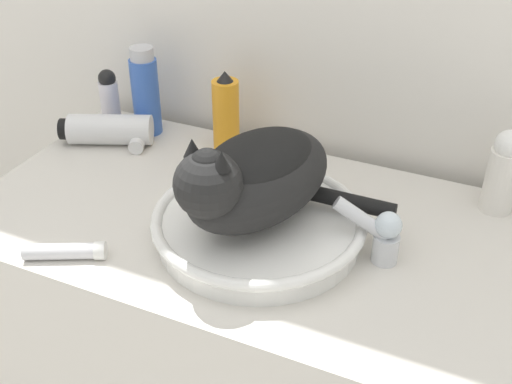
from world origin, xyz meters
name	(u,v)px	position (x,y,z in m)	size (l,w,h in m)	color
vanity_counter	(249,370)	(0.00, 0.28, 0.41)	(1.03, 0.57, 0.81)	beige
sink_basin	(259,225)	(0.04, 0.24, 0.84)	(0.37, 0.37, 0.05)	white
cat	(254,176)	(0.04, 0.22, 0.95)	(0.34, 0.33, 0.18)	black
faucet	(381,233)	(0.25, 0.26, 0.86)	(0.12, 0.05, 0.11)	silver
deodorant_stick	(109,97)	(-0.45, 0.50, 0.88)	(0.04, 0.04, 0.13)	silver
lotion_bottle_white	(503,172)	(0.41, 0.50, 0.89)	(0.06, 0.06, 0.16)	white
shampoo_bottle_tall	(146,92)	(-0.35, 0.50, 0.91)	(0.06, 0.06, 0.20)	#335BB7
spray_bottle_trigger	(226,114)	(-0.15, 0.50, 0.89)	(0.06, 0.06, 0.18)	orange
cream_tube	(66,251)	(-0.23, 0.05, 0.82)	(0.14, 0.09, 0.03)	silver
hair_dryer	(112,130)	(-0.39, 0.42, 0.84)	(0.21, 0.14, 0.07)	silver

